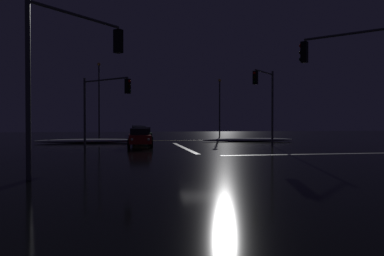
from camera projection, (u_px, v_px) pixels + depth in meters
ground at (202, 157)px, 21.62m from camera, size 120.00×120.00×0.10m
stop_line_north at (184, 148)px, 28.95m from camera, size 0.35×12.67×0.01m
centre_line_ns at (169, 141)px, 40.38m from camera, size 22.00×0.15×0.01m
crosswalk_bar_east at (316, 154)px, 22.91m from camera, size 12.67×0.40×0.01m
snow_bank_left_curb at (91, 141)px, 35.64m from camera, size 10.91×1.50×0.41m
snow_bank_right_curb at (249, 140)px, 38.04m from camera, size 10.13×1.50×0.38m
sedan_red at (140, 137)px, 30.05m from camera, size 2.02×4.33×1.57m
sedan_green at (142, 135)px, 36.82m from camera, size 2.02×4.33×1.57m
sedan_blue at (139, 133)px, 43.02m from camera, size 2.02×4.33×1.57m
sedan_silver at (140, 132)px, 49.66m from camera, size 2.02×4.33×1.57m
sedan_gray at (139, 131)px, 54.91m from camera, size 2.02×4.33×1.57m
sedan_white at (137, 130)px, 60.78m from camera, size 2.02×4.33×1.57m
traffic_signal_nw at (103, 98)px, 26.70m from camera, size 3.70×3.70×5.56m
traffic_signal_ne at (266, 94)px, 29.43m from camera, size 2.76×2.76×6.50m
traffic_signal_se at (365, 68)px, 16.34m from camera, size 3.74×3.74×6.54m
traffic_signal_sw at (71, 58)px, 13.95m from camera, size 3.35×3.35×6.63m
streetlamp_left_far at (99, 95)px, 48.68m from camera, size 0.44×0.44×10.30m
streetlamp_right_far at (220, 103)px, 51.61m from camera, size 0.44×0.44×8.44m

